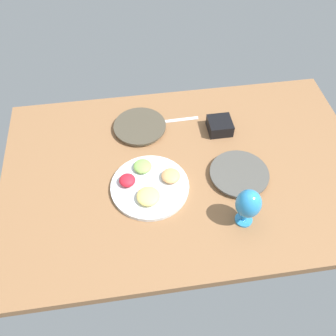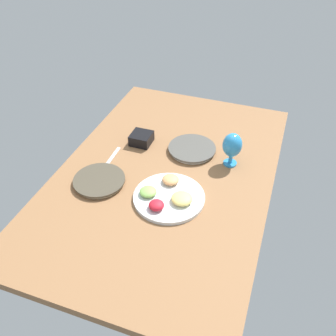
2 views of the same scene
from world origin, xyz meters
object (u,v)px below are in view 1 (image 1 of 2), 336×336
(fruit_platter, at_px, (149,185))
(square_bowl_black, at_px, (220,125))
(dinner_plate_right, at_px, (140,127))
(dinner_plate_left, at_px, (239,174))
(hurricane_glass_blue, at_px, (248,204))

(fruit_platter, relative_size, square_bowl_black, 2.99)
(dinner_plate_right, bearing_deg, square_bowl_black, 170.37)
(square_bowl_black, bearing_deg, dinner_plate_right, -9.63)
(dinner_plate_left, relative_size, square_bowl_black, 2.30)
(hurricane_glass_blue, bearing_deg, square_bowl_black, -92.17)
(dinner_plate_left, relative_size, fruit_platter, 0.77)
(fruit_platter, height_order, square_bowl_black, square_bowl_black)
(dinner_plate_right, distance_m, hurricane_glass_blue, 0.67)
(dinner_plate_right, height_order, fruit_platter, fruit_platter)
(hurricane_glass_blue, bearing_deg, dinner_plate_left, -100.24)
(dinner_plate_left, distance_m, dinner_plate_right, 0.53)
(dinner_plate_right, relative_size, square_bowl_black, 2.27)
(dinner_plate_right, xyz_separation_m, square_bowl_black, (-0.37, 0.06, 0.02))
(dinner_plate_right, xyz_separation_m, fruit_platter, (-0.01, 0.35, 0.00))
(dinner_plate_left, height_order, fruit_platter, fruit_platter)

